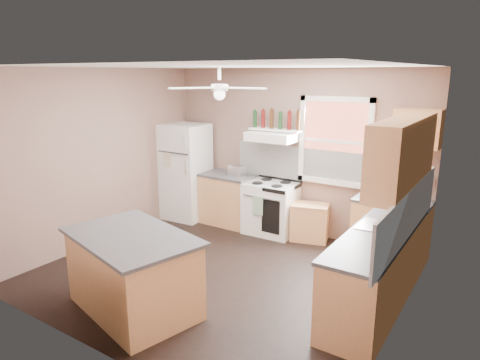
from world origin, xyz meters
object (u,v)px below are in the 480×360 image
Objects in this scene: stove at (271,208)px; cart at (310,223)px; toaster at (237,171)px; island at (133,274)px; refrigerator at (186,172)px.

cart is (0.68, 0.05, -0.14)m from stove.
toaster reaches higher than stove.
toaster reaches higher than cart.
stove and island have the same top height.
toaster reaches higher than island.
refrigerator is at bearing 133.80° from island.
stove is (0.68, 0.01, -0.56)m from toaster.
toaster is 0.49× the size of cart.
refrigerator reaches higher than island.
cart is at bearing 1.71° from stove.
toaster is at bearing 4.23° from refrigerator.
island is at bearing -64.13° from refrigerator.
refrigerator reaches higher than cart.
refrigerator is 2.02× the size of stove.
toaster is 0.19× the size of island.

